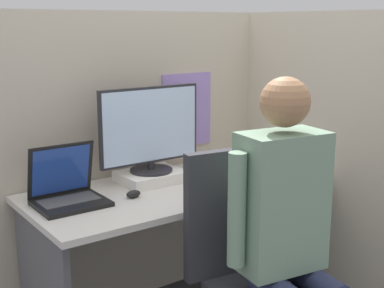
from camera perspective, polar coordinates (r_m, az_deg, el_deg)
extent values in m
cube|color=#B7AD99|center=(2.97, -5.46, -1.61)|extent=(2.01, 0.04, 1.59)
cube|color=#937AC6|center=(3.06, -0.53, 3.65)|extent=(0.33, 0.01, 0.42)
cube|color=#B7AD99|center=(3.12, 11.16, -1.09)|extent=(0.04, 1.31, 1.59)
cube|color=beige|center=(2.70, -1.48, -4.75)|extent=(1.51, 0.68, 0.03)
cube|color=#4C4C51|center=(3.26, 9.21, -8.63)|extent=(0.03, 0.58, 0.71)
cube|color=white|center=(2.76, -4.37, -3.46)|extent=(0.32, 0.25, 0.06)
cylinder|color=#232328|center=(2.75, -4.38, -2.79)|extent=(0.22, 0.22, 0.01)
cylinder|color=#232328|center=(2.74, -4.39, -2.20)|extent=(0.04, 0.04, 0.05)
cube|color=#232328|center=(2.70, -4.51, 2.03)|extent=(0.56, 0.02, 0.39)
cube|color=silver|center=(2.69, -4.37, 1.99)|extent=(0.54, 0.00, 0.36)
cube|color=black|center=(2.46, -12.79, -6.18)|extent=(0.31, 0.25, 0.02)
cube|color=#424242|center=(2.48, -12.97, -5.82)|extent=(0.26, 0.14, 0.00)
cube|color=black|center=(2.51, -13.81, -2.69)|extent=(0.31, 0.07, 0.25)
cube|color=#1E3D93|center=(2.51, -13.77, -2.71)|extent=(0.27, 0.05, 0.22)
ellipsoid|color=black|center=(2.52, -6.26, -5.32)|extent=(0.07, 0.04, 0.04)
cube|color=#2D2D33|center=(3.13, 8.36, -1.69)|extent=(0.04, 0.17, 0.05)
cone|color=orange|center=(2.68, 7.29, -4.16)|extent=(0.04, 0.11, 0.04)
cylinder|color=green|center=(2.73, 6.33, -3.84)|extent=(0.02, 0.02, 0.02)
cube|color=#2D2D33|center=(2.32, 4.20, -7.22)|extent=(0.44, 0.11, 0.56)
cylinder|color=#282D4C|center=(2.26, 13.17, -14.27)|extent=(0.15, 0.30, 0.11)
cube|color=gray|center=(2.13, 9.48, -6.09)|extent=(0.36, 0.25, 0.55)
sphere|color=#9E704C|center=(2.04, 9.88, 4.43)|extent=(0.19, 0.19, 0.19)
cylinder|color=gray|center=(2.02, 4.80, -7.03)|extent=(0.07, 0.07, 0.44)
cylinder|color=gray|center=(2.26, 13.66, -5.22)|extent=(0.07, 0.07, 0.44)
cylinder|color=#A3332D|center=(2.93, 1.32, -1.99)|extent=(0.09, 0.09, 0.10)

